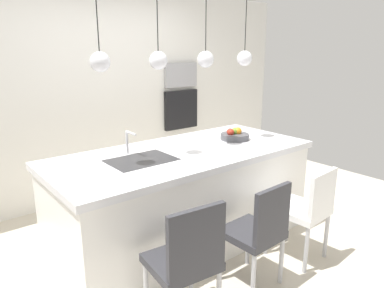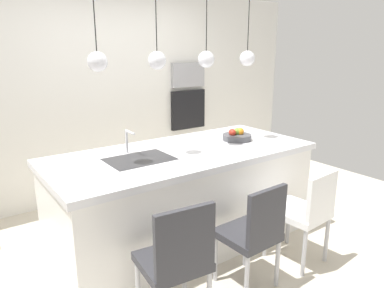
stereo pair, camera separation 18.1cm
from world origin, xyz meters
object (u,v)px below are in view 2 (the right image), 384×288
(chair_middle, at_px, (254,231))
(chair_far, at_px, (304,210))
(microwave, at_px, (188,75))
(fruit_bowl, at_px, (237,136))
(chair_near, at_px, (177,258))
(oven, at_px, (188,109))

(chair_middle, distance_m, chair_far, 0.62)
(microwave, height_order, chair_far, microwave)
(fruit_bowl, distance_m, chair_near, 1.72)
(fruit_bowl, xyz_separation_m, chair_far, (-0.03, -0.93, -0.48))
(oven, bearing_deg, chair_far, -101.54)
(chair_near, bearing_deg, microwave, 53.54)
(fruit_bowl, bearing_deg, chair_near, -145.84)
(oven, distance_m, chair_middle, 2.79)
(fruit_bowl, xyz_separation_m, microwave, (0.48, 1.57, 0.52))
(microwave, xyz_separation_m, chair_near, (-1.85, -2.50, -0.98))
(microwave, height_order, chair_near, microwave)
(fruit_bowl, distance_m, chair_middle, 1.24)
(fruit_bowl, distance_m, microwave, 1.72)
(microwave, bearing_deg, chair_middle, -114.36)
(fruit_bowl, xyz_separation_m, chair_middle, (-0.65, -0.93, -0.49))
(chair_near, relative_size, chair_far, 1.07)
(chair_middle, height_order, chair_far, chair_middle)
(fruit_bowl, xyz_separation_m, chair_near, (-1.37, -0.93, -0.45))
(microwave, distance_m, chair_middle, 2.92)
(fruit_bowl, height_order, chair_near, fruit_bowl)
(chair_near, relative_size, chair_middle, 1.06)
(chair_middle, bearing_deg, microwave, 65.64)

